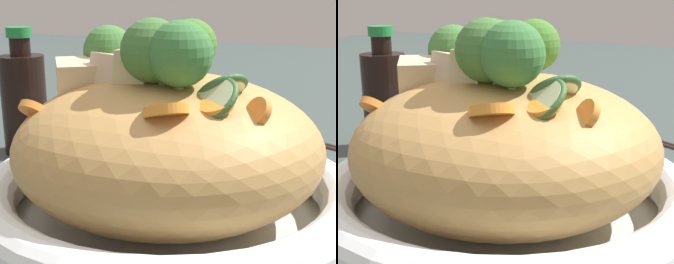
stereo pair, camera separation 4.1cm
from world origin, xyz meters
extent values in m
plane|color=#37423F|center=(0.00, 0.00, 0.00)|extent=(3.00, 3.00, 0.00)
cylinder|color=white|center=(0.00, 0.00, 0.01)|extent=(0.30, 0.30, 0.02)
torus|color=white|center=(0.00, 0.00, 0.04)|extent=(0.32, 0.32, 0.04)
ellipsoid|color=tan|center=(0.00, 0.00, 0.08)|extent=(0.25, 0.25, 0.12)
torus|color=#B39046|center=(0.01, 0.01, 0.11)|extent=(0.06, 0.06, 0.03)
torus|color=tan|center=(0.03, 0.00, 0.11)|extent=(0.05, 0.05, 0.01)
cone|color=#8CB274|center=(-0.03, -0.02, 0.13)|extent=(0.02, 0.02, 0.02)
sphere|color=#39743A|center=(-0.03, -0.02, 0.16)|extent=(0.06, 0.06, 0.05)
cone|color=#99B177|center=(0.05, 0.00, 0.13)|extent=(0.02, 0.02, 0.02)
sphere|color=#447C2B|center=(0.05, 0.00, 0.16)|extent=(0.06, 0.06, 0.04)
cone|color=#8CB46F|center=(0.02, 0.07, 0.13)|extent=(0.02, 0.02, 0.02)
sphere|color=#3F7536|center=(0.02, 0.07, 0.15)|extent=(0.05, 0.05, 0.04)
cone|color=#94B976|center=(-0.02, -0.01, 0.13)|extent=(0.03, 0.03, 0.02)
sphere|color=#427A32|center=(-0.02, -0.01, 0.16)|extent=(0.06, 0.06, 0.04)
cone|color=#8DB474|center=(-0.03, -0.01, 0.13)|extent=(0.03, 0.03, 0.02)
sphere|color=#416F2C|center=(-0.03, -0.01, 0.16)|extent=(0.05, 0.05, 0.04)
cone|color=#93B66D|center=(0.05, 0.04, 0.13)|extent=(0.03, 0.02, 0.02)
sphere|color=#3F7C2F|center=(0.05, 0.04, 0.15)|extent=(0.06, 0.06, 0.05)
cone|color=#95B371|center=(-0.03, 0.00, 0.13)|extent=(0.02, 0.02, 0.02)
sphere|color=#3F7034|center=(-0.03, 0.00, 0.16)|extent=(0.07, 0.07, 0.05)
cylinder|color=orange|center=(-0.03, -0.08, 0.12)|extent=(0.03, 0.03, 0.02)
cylinder|color=orange|center=(-0.05, -0.06, 0.13)|extent=(0.03, 0.03, 0.01)
cylinder|color=orange|center=(-0.06, 0.09, 0.11)|extent=(0.02, 0.02, 0.02)
cylinder|color=orange|center=(0.02, 0.05, 0.13)|extent=(0.04, 0.04, 0.02)
cylinder|color=orange|center=(-0.07, -0.03, 0.13)|extent=(0.04, 0.04, 0.02)
cylinder|color=beige|center=(-0.04, -0.05, 0.13)|extent=(0.04, 0.04, 0.03)
torus|color=#37622E|center=(-0.04, -0.05, 0.13)|extent=(0.05, 0.05, 0.03)
cylinder|color=beige|center=(-0.02, -0.05, 0.13)|extent=(0.04, 0.04, 0.02)
torus|color=#305B32|center=(-0.02, -0.05, 0.13)|extent=(0.05, 0.05, 0.03)
cube|color=#C7BB88|center=(-0.02, 0.02, 0.14)|extent=(0.03, 0.03, 0.03)
cube|color=#CDB393|center=(-0.01, 0.04, 0.14)|extent=(0.05, 0.05, 0.03)
cube|color=#D1B88E|center=(0.03, 0.02, 0.14)|extent=(0.04, 0.04, 0.04)
cube|color=#CFB88F|center=(-0.01, 0.07, 0.13)|extent=(0.05, 0.05, 0.03)
cylinder|color=black|center=(0.13, 0.26, 0.06)|extent=(0.06, 0.06, 0.12)
cylinder|color=black|center=(0.13, 0.26, 0.13)|extent=(0.03, 0.03, 0.02)
cylinder|color=#1E7F38|center=(0.13, 0.26, 0.15)|extent=(0.03, 0.03, 0.01)
camera|label=1|loc=(-0.36, -0.16, 0.20)|focal=54.00mm
camera|label=2|loc=(-0.34, -0.20, 0.20)|focal=54.00mm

